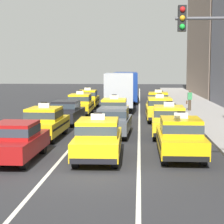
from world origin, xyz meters
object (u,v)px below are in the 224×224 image
object	(u,v)px
sedan_center_second	(113,121)
taxi_right_third	(159,109)
sedan_left_nearest	(16,140)
taxi_left_fifth	(88,99)
sedan_left_third	(66,112)
taxi_left_fourth	(80,104)
taxi_center_third	(114,110)
taxi_right_second	(169,120)
bus_center_fifth	(126,85)
taxi_right_nearest	(180,137)
taxi_left_second	(45,122)
pedestrian_by_storefront	(190,100)
taxi_center_nearest	(98,138)
taxi_right_fourth	(158,102)
box_truck_center_fourth	(119,90)

from	to	relation	value
sedan_center_second	taxi_right_third	xyz separation A→B (m)	(2.82, 6.58, 0.03)
sedan_left_nearest	taxi_left_fifth	bearing A→B (deg)	89.68
sedan_left_third	taxi_left_fourth	bearing A→B (deg)	88.81
taxi_center_third	taxi_right_second	size ratio (longest dim) A/B	0.99
sedan_left_nearest	sedan_left_third	bearing A→B (deg)	89.37
taxi_center_third	bus_center_fifth	size ratio (longest dim) A/B	0.41
taxi_left_fourth	taxi_right_nearest	xyz separation A→B (m)	(6.42, -15.22, 0.00)
taxi_left_fifth	sedan_center_second	distance (m)	16.01
taxi_left_second	taxi_left_fifth	distance (m)	16.72
taxi_right_third	pedestrian_by_storefront	size ratio (longest dim) A/B	2.66
taxi_left_second	taxi_right_third	size ratio (longest dim) A/B	1.00
taxi_center_nearest	taxi_right_third	bearing A→B (deg)	76.08
bus_center_fifth	sedan_left_third	bearing A→B (deg)	-99.49
taxi_left_second	taxi_right_nearest	size ratio (longest dim) A/B	1.01
taxi_right_nearest	taxi_right_fourth	xyz separation A→B (m)	(-0.14, 17.90, 0.00)
taxi_left_fifth	sedan_left_nearest	bearing A→B (deg)	-90.32
taxi_left_fifth	taxi_left_fourth	bearing A→B (deg)	-88.87
taxi_left_second	taxi_center_nearest	bearing A→B (deg)	-55.14
sedan_left_third	taxi_left_fourth	distance (m)	5.59
pedestrian_by_storefront	taxi_left_fifth	bearing A→B (deg)	161.04
sedan_left_third	pedestrian_by_storefront	world-z (taller)	pedestrian_by_storefront
sedan_left_nearest	taxi_left_fourth	bearing A→B (deg)	89.18
pedestrian_by_storefront	taxi_right_fourth	bearing A→B (deg)	177.09
taxi_center_nearest	taxi_right_nearest	bearing A→B (deg)	10.20
sedan_left_third	bus_center_fifth	xyz separation A→B (m)	(3.25, 19.43, 0.97)
taxi_left_second	taxi_right_second	xyz separation A→B (m)	(6.59, 1.16, 0.00)
sedan_left_third	box_truck_center_fourth	xyz separation A→B (m)	(3.08, 8.75, 0.93)
taxi_center_nearest	bus_center_fifth	world-z (taller)	bus_center_fifth
sedan_left_third	taxi_right_nearest	size ratio (longest dim) A/B	0.96
taxi_left_fourth	taxi_right_third	size ratio (longest dim) A/B	1.00
sedan_center_second	taxi_right_third	world-z (taller)	taxi_right_third
sedan_left_third	taxi_left_fifth	world-z (taller)	taxi_left_fifth
sedan_left_third	box_truck_center_fourth	world-z (taller)	box_truck_center_fourth
taxi_right_nearest	box_truck_center_fourth	bearing A→B (deg)	100.66
sedan_left_nearest	taxi_right_second	distance (m)	9.15
box_truck_center_fourth	taxi_right_second	size ratio (longest dim) A/B	1.52
sedan_center_second	taxi_right_fourth	bearing A→B (deg)	76.71
taxi_right_nearest	taxi_right_third	distance (m)	11.81
sedan_left_nearest	taxi_right_nearest	xyz separation A→B (m)	(6.65, 1.11, 0.03)
bus_center_fifth	taxi_right_nearest	xyz separation A→B (m)	(3.29, -29.05, -0.94)
taxi_center_third	taxi_right_third	size ratio (longest dim) A/B	1.00
taxi_left_fourth	bus_center_fifth	xyz separation A→B (m)	(3.13, 13.84, 0.94)
taxi_center_third	taxi_right_nearest	bearing A→B (deg)	-71.86
taxi_center_nearest	pedestrian_by_storefront	bearing A→B (deg)	72.24
taxi_right_third	sedan_left_third	bearing A→B (deg)	-160.73
bus_center_fifth	sedan_left_nearest	bearing A→B (deg)	-96.37
taxi_left_fifth	taxi_center_nearest	bearing A→B (deg)	-81.68
pedestrian_by_storefront	box_truck_center_fourth	bearing A→B (deg)	174.10
sedan_left_nearest	taxi_right_nearest	bearing A→B (deg)	9.44
sedan_left_nearest	taxi_center_third	world-z (taller)	taxi_center_third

